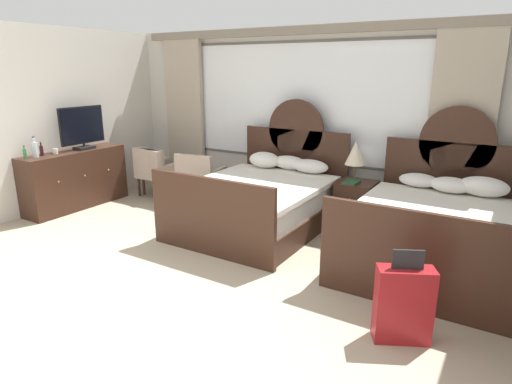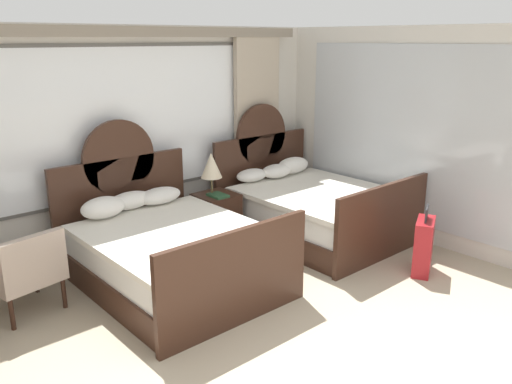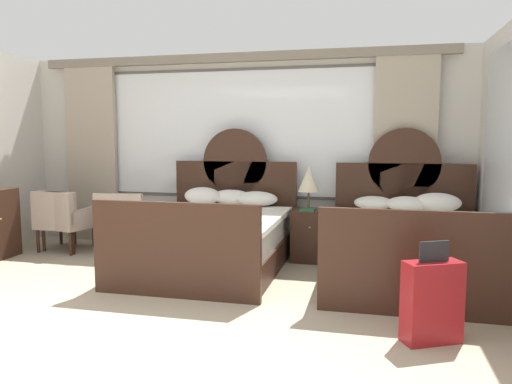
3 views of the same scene
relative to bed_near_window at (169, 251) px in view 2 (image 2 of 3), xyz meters
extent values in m
cube|color=beige|center=(-0.01, 1.25, 0.98)|extent=(6.26, 0.07, 2.70)
cube|color=#5B5954|center=(-0.01, 1.21, 1.22)|extent=(4.08, 0.02, 1.80)
cube|color=white|center=(-0.01, 1.20, 1.22)|extent=(4.00, 0.02, 1.72)
cube|color=tan|center=(2.23, 1.11, 0.93)|extent=(0.78, 0.08, 2.60)
cube|color=gray|center=(-0.01, 1.11, 2.25)|extent=(5.76, 0.10, 0.12)
cube|color=beige|center=(3.16, -1.14, 0.98)|extent=(0.07, 4.71, 2.70)
cube|color=#B2B7BC|center=(3.11, -0.84, 0.98)|extent=(0.01, 3.29, 2.27)
cube|color=#382116|center=(0.00, -0.06, -0.22)|extent=(1.62, 2.07, 0.30)
cube|color=white|center=(0.00, -0.06, 0.07)|extent=(1.56, 1.97, 0.29)
cube|color=silver|center=(0.00, -0.14, 0.24)|extent=(1.66, 1.87, 0.06)
cube|color=#382116|center=(0.00, 1.01, 0.24)|extent=(1.70, 0.06, 1.22)
cylinder|color=#382116|center=(0.00, 1.01, 0.85)|extent=(0.89, 0.06, 0.89)
cube|color=#382116|center=(0.00, -1.13, 0.09)|extent=(1.70, 0.06, 0.93)
ellipsoid|color=white|center=(-0.37, 0.72, 0.39)|extent=(0.50, 0.33, 0.24)
ellipsoid|color=white|center=(0.01, 0.81, 0.38)|extent=(0.54, 0.26, 0.20)
ellipsoid|color=white|center=(0.36, 0.76, 0.37)|extent=(0.56, 0.30, 0.20)
cube|color=#382116|center=(2.22, -0.06, -0.22)|extent=(1.62, 2.07, 0.30)
cube|color=white|center=(2.22, -0.06, 0.07)|extent=(1.56, 1.97, 0.29)
cube|color=silver|center=(2.22, -0.14, 0.24)|extent=(1.66, 1.87, 0.06)
cube|color=#382116|center=(2.22, 1.01, 0.24)|extent=(1.70, 0.06, 1.22)
cylinder|color=#382116|center=(2.22, 1.01, 0.85)|extent=(0.89, 0.06, 0.89)
cube|color=#382116|center=(2.22, -1.13, 0.09)|extent=(1.70, 0.06, 0.93)
ellipsoid|color=white|center=(1.86, 0.80, 0.36)|extent=(0.48, 0.31, 0.17)
ellipsoid|color=white|center=(2.25, 0.72, 0.37)|extent=(0.48, 0.32, 0.19)
ellipsoid|color=white|center=(2.59, 0.73, 0.39)|extent=(0.56, 0.30, 0.24)
cube|color=#382116|center=(1.11, 0.63, -0.05)|extent=(0.48, 0.48, 0.64)
sphere|color=tan|center=(1.11, 0.38, 0.09)|extent=(0.02, 0.02, 0.02)
cylinder|color=brown|center=(1.06, 0.65, 0.28)|extent=(0.14, 0.14, 0.02)
cylinder|color=brown|center=(1.06, 0.65, 0.39)|extent=(0.03, 0.03, 0.21)
cone|color=beige|center=(1.06, 0.65, 0.65)|extent=(0.27, 0.27, 0.32)
cube|color=#285133|center=(1.07, 0.54, 0.28)|extent=(0.18, 0.26, 0.03)
cube|color=#B29E8E|center=(-1.37, 0.45, -0.01)|extent=(0.72, 0.72, 0.10)
cube|color=#B29E8E|center=(-1.32, 0.19, 0.25)|extent=(0.63, 0.19, 0.42)
cube|color=#B29E8E|center=(-1.09, 0.50, 0.12)|extent=(0.16, 0.56, 0.16)
cylinder|color=#382116|center=(-1.16, 0.75, -0.21)|extent=(0.04, 0.04, 0.31)
cylinder|color=#382116|center=(-1.07, 0.24, -0.21)|extent=(0.04, 0.04, 0.31)
cylinder|color=#382116|center=(-1.58, 0.15, -0.21)|extent=(0.04, 0.04, 0.31)
cube|color=maroon|center=(2.28, -1.64, -0.06)|extent=(0.47, 0.36, 0.62)
cube|color=#232326|center=(2.28, -1.64, 0.33)|extent=(0.22, 0.13, 0.16)
cylinder|color=black|center=(2.13, -1.72, -0.35)|extent=(0.05, 0.04, 0.05)
cylinder|color=black|center=(2.44, -1.56, -0.35)|extent=(0.05, 0.04, 0.05)
camera|label=1|loc=(2.87, -4.82, 1.73)|focal=30.34mm
camera|label=2|loc=(-2.69, -4.45, 2.18)|focal=36.52mm
camera|label=3|loc=(1.81, -5.38, 1.17)|focal=34.08mm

